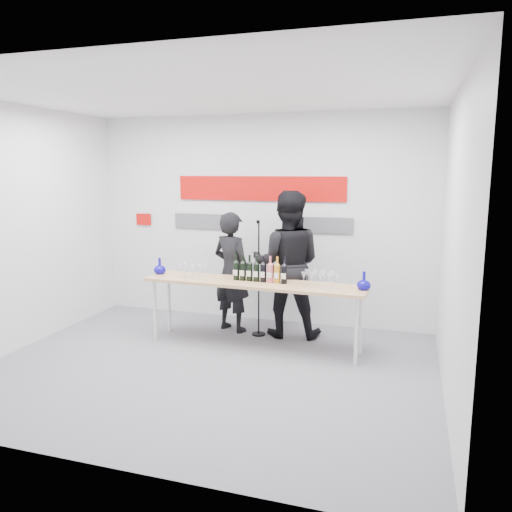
{
  "coord_description": "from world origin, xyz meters",
  "views": [
    {
      "loc": [
        2.11,
        -4.94,
        2.21
      ],
      "look_at": [
        0.27,
        0.93,
        1.15
      ],
      "focal_mm": 35.0,
      "sensor_mm": 36.0,
      "label": 1
    }
  ],
  "objects_px": {
    "presenter_right": "(287,264)",
    "presenter_left": "(232,272)",
    "mic_stand": "(259,301)",
    "tasting_table": "(254,287)"
  },
  "relations": [
    {
      "from": "tasting_table",
      "to": "mic_stand",
      "type": "bearing_deg",
      "value": 101.25
    },
    {
      "from": "tasting_table",
      "to": "presenter_left",
      "type": "height_order",
      "value": "presenter_left"
    },
    {
      "from": "presenter_left",
      "to": "mic_stand",
      "type": "relative_size",
      "value": 1.05
    },
    {
      "from": "presenter_right",
      "to": "mic_stand",
      "type": "height_order",
      "value": "presenter_right"
    },
    {
      "from": "presenter_right",
      "to": "tasting_table",
      "type": "bearing_deg",
      "value": 55.3
    },
    {
      "from": "presenter_left",
      "to": "presenter_right",
      "type": "relative_size",
      "value": 0.85
    },
    {
      "from": "presenter_right",
      "to": "presenter_left",
      "type": "bearing_deg",
      "value": -6.39
    },
    {
      "from": "tasting_table",
      "to": "presenter_right",
      "type": "xyz_separation_m",
      "value": [
        0.29,
        0.58,
        0.2
      ]
    },
    {
      "from": "presenter_left",
      "to": "tasting_table",
      "type": "bearing_deg",
      "value": 152.35
    },
    {
      "from": "presenter_right",
      "to": "mic_stand",
      "type": "bearing_deg",
      "value": 11.51
    }
  ]
}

